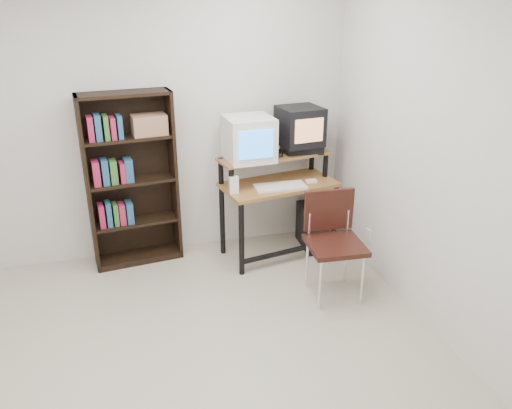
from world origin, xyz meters
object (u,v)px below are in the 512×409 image
object	(u,v)px
pc_tower	(312,227)
bookshelf	(131,177)
crt_tv	(300,126)
school_chair	(333,233)
computer_desk	(278,189)
crt_monitor	(249,139)

from	to	relation	value
pc_tower	bookshelf	size ratio (longest dim) A/B	0.28
crt_tv	school_chair	world-z (taller)	crt_tv
crt_tv	bookshelf	distance (m)	1.64
crt_tv	pc_tower	size ratio (longest dim) A/B	0.94
crt_tv	bookshelf	bearing A→B (deg)	169.90
pc_tower	bookshelf	world-z (taller)	bookshelf
computer_desk	bookshelf	bearing A→B (deg)	160.01
computer_desk	crt_tv	xyz separation A→B (m)	(0.25, 0.14, 0.56)
bookshelf	computer_desk	bearing A→B (deg)	-16.66
crt_tv	pc_tower	world-z (taller)	crt_tv
school_chair	bookshelf	world-z (taller)	bookshelf
crt_monitor	pc_tower	world-z (taller)	crt_monitor
computer_desk	school_chair	xyz separation A→B (m)	(0.22, -0.80, -0.12)
crt_monitor	school_chair	bearing A→B (deg)	-63.39
crt_monitor	pc_tower	distance (m)	1.16
crt_monitor	school_chair	distance (m)	1.16
computer_desk	pc_tower	bearing A→B (deg)	-5.91
crt_monitor	bookshelf	world-z (taller)	bookshelf
crt_monitor	bookshelf	size ratio (longest dim) A/B	0.28
computer_desk	crt_tv	distance (m)	0.63
crt_monitor	crt_tv	size ratio (longest dim) A/B	1.07
school_chair	pc_tower	bearing A→B (deg)	83.32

